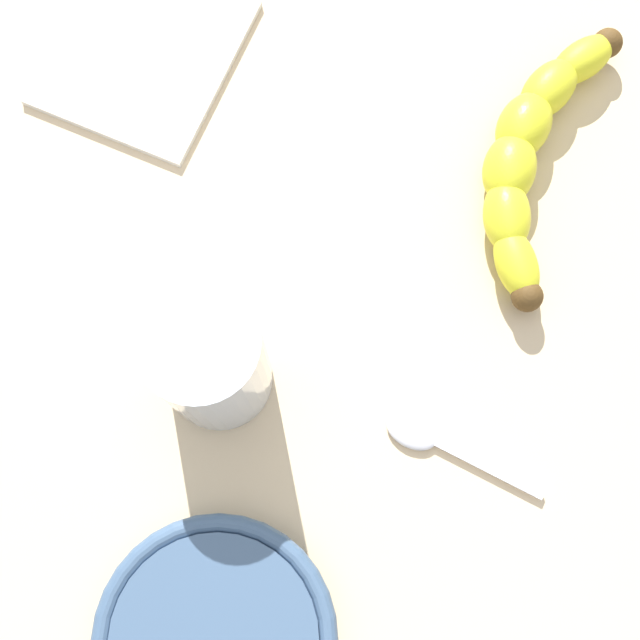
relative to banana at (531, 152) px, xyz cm
name	(u,v)px	position (x,y,z in cm)	size (l,w,h in cm)	color
wooden_tabletop	(319,260)	(16.16, -2.44, -3.34)	(120.00, 120.00, 3.00)	beige
banana	(531,152)	(0.00, 0.00, 0.00)	(18.73, 14.84, 3.69)	yellow
smoothie_glass	(210,362)	(26.56, 1.41, 3.77)	(7.03, 7.03, 11.26)	silver
ceramic_bowl	(216,639)	(35.08, 15.26, 0.32)	(14.71, 14.71, 3.56)	#3D5675
teaspoon	(422,435)	(17.45, 11.96, -1.44)	(6.78, 10.46, 0.80)	silver
folded_napkin	(144,52)	(18.49, -22.60, -1.54)	(14.44, 12.81, 0.60)	white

